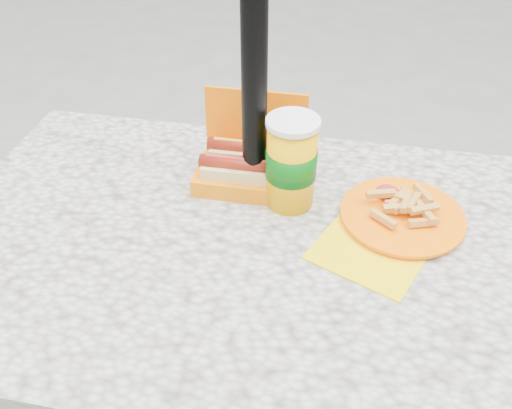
% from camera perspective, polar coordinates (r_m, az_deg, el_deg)
% --- Properties ---
extents(picnic_table, '(1.20, 0.80, 0.75)m').
position_cam_1_polar(picnic_table, '(1.13, -1.72, -7.65)').
color(picnic_table, beige).
rests_on(picnic_table, ground).
extents(umbrella_pole, '(0.05, 0.05, 2.20)m').
position_cam_1_polar(umbrella_pole, '(1.00, -0.18, 17.76)').
color(umbrella_pole, black).
rests_on(umbrella_pole, ground).
extents(hotdog_box, '(0.22, 0.16, 0.18)m').
position_cam_1_polar(hotdog_box, '(1.17, -0.66, 4.05)').
color(hotdog_box, '#FF6E00').
rests_on(hotdog_box, picnic_table).
extents(fries_plate, '(0.31, 0.35, 0.05)m').
position_cam_1_polar(fries_plate, '(1.12, 14.89, -1.23)').
color(fries_plate, yellow).
rests_on(fries_plate, picnic_table).
extents(soda_cup, '(0.10, 0.10, 0.20)m').
position_cam_1_polar(soda_cup, '(1.08, 3.73, 4.41)').
color(soda_cup, '#FDAE00').
rests_on(soda_cup, picnic_table).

